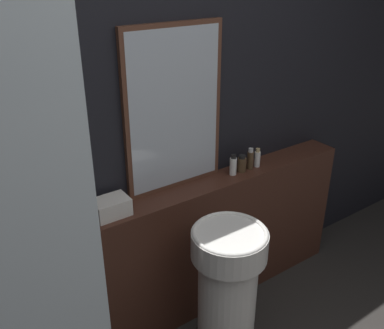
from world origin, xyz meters
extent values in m
cube|color=black|center=(0.00, 1.60, 1.25)|extent=(8.00, 0.06, 2.50)
cube|color=#422319|center=(0.00, 1.47, 0.45)|extent=(2.57, 0.20, 0.90)
cylinder|color=silver|center=(0.06, 1.04, 0.36)|extent=(0.31, 0.31, 0.72)
cylinder|color=silver|center=(0.06, 1.04, 0.79)|extent=(0.39, 0.39, 0.14)
torus|color=silver|center=(0.06, 1.04, 0.86)|extent=(0.38, 0.38, 0.02)
cube|color=#563323|center=(0.08, 1.56, 1.36)|extent=(0.60, 0.03, 0.91)
cube|color=#B2BCC6|center=(0.08, 1.55, 1.36)|extent=(0.55, 0.02, 0.86)
cube|color=silver|center=(-0.37, 1.47, 0.95)|extent=(0.18, 0.13, 0.09)
cylinder|color=white|center=(0.44, 1.47, 0.95)|extent=(0.04, 0.04, 0.11)
cylinder|color=black|center=(0.44, 1.47, 1.02)|extent=(0.03, 0.03, 0.02)
cylinder|color=#4C3823|center=(0.51, 1.47, 0.94)|extent=(0.06, 0.06, 0.09)
cylinder|color=black|center=(0.51, 1.47, 1.00)|extent=(0.04, 0.04, 0.02)
cylinder|color=#4C3823|center=(0.58, 1.47, 0.96)|extent=(0.04, 0.04, 0.11)
cylinder|color=silver|center=(0.58, 1.47, 1.02)|extent=(0.03, 0.03, 0.02)
cylinder|color=white|center=(0.64, 1.47, 0.95)|extent=(0.04, 0.04, 0.10)
cylinder|color=tan|center=(0.64, 1.47, 1.01)|extent=(0.03, 0.03, 0.02)
camera|label=1|loc=(-1.10, -0.30, 2.09)|focal=40.00mm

